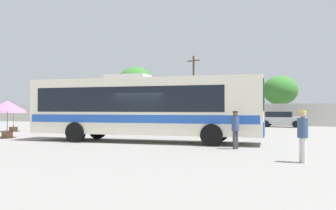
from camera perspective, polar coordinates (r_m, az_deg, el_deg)
The scene contains 16 objects.
ground_plane at distance 27.54m, azimuth 5.26°, elevation -4.23°, with size 300.00×300.00×0.00m, color gray.
perimeter_wall at distance 39.33m, azimuth 10.32°, elevation -1.48°, with size 80.00×0.30×2.28m, color beige.
coach_bus_cream_blue at distance 18.75m, azimuth -4.21°, elevation -0.14°, with size 12.32×3.74×3.53m.
attendant_by_bus_door at distance 15.63m, azimuth 10.72°, elevation -3.54°, with size 0.44×0.44×1.64m.
passenger_waiting_on_apron at distance 12.24m, azimuth 20.72°, elevation -4.21°, with size 0.45×0.45×1.67m.
vendor_umbrella_near_gate_pink at distance 23.12m, azimuth -24.29°, elevation -0.23°, with size 2.12×2.12×2.20m.
vendor_umbrella_secondary_pink at distance 29.72m, azimuth -23.46°, elevation -0.69°, with size 2.04×2.04×2.00m.
parked_car_leftmost_silver at distance 40.18m, azimuth -7.00°, elevation -1.99°, with size 4.45×2.01×1.46m.
parked_car_second_silver at distance 37.59m, azimuth 0.70°, elevation -2.03°, with size 4.10×2.15×1.54m.
parked_car_third_white at distance 36.57m, azimuth 9.43°, elevation -2.07°, with size 4.11×2.09×1.53m.
parked_car_rightmost_silver at distance 35.79m, azimuth 17.61°, elevation -2.12°, with size 4.43×2.11×1.47m.
utility_pole_near at distance 47.06m, azimuth -5.20°, elevation 1.88°, with size 1.77×0.59×7.23m.
utility_pole_far at distance 44.35m, azimuth 4.11°, elevation 2.75°, with size 1.77×0.59×8.32m.
roadside_tree_left at distance 45.86m, azimuth -5.21°, elevation 3.67°, with size 4.51×4.51×7.10m.
roadside_tree_midleft at distance 43.72m, azimuth 9.72°, elevation 1.95°, with size 3.32×3.32×5.12m.
roadside_tree_midright at distance 44.29m, azimuth 17.51°, elevation 2.24°, with size 4.06×4.06×5.67m.
Camera 1 is at (7.82, -16.35, 1.73)m, focal length 38.13 mm.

